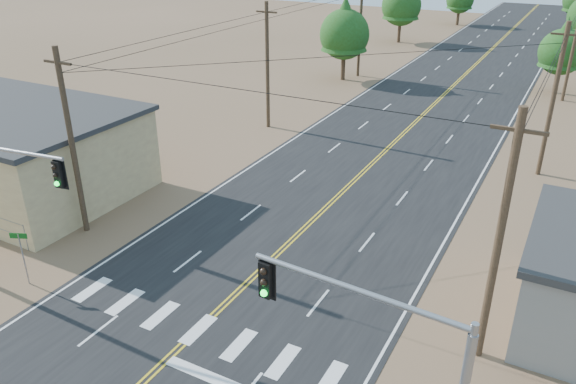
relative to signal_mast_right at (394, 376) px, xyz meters
The scene contains 12 objects.
road 27.94m from the signal_mast_right, 109.78° to the left, with size 15.00×200.00×0.02m, color black.
utility_pole_left_near 21.32m from the signal_mast_right, 158.30° to the left, with size 1.80×0.30×10.00m.
utility_pole_left_mid 34.20m from the signal_mast_right, 125.39° to the left, with size 1.80×0.30×10.00m.
utility_pole_left_far 51.82m from the signal_mast_right, 112.47° to the left, with size 1.80×0.30×10.00m.
utility_pole_right_near 7.97m from the signal_mast_right, 81.40° to the left, with size 1.80×0.30×10.00m.
utility_pole_right_mid 27.91m from the signal_mast_right, 87.55° to the left, with size 1.80×0.30×10.00m.
utility_pole_right_far 47.90m from the signal_mast_right, 88.57° to the left, with size 1.80×0.30×10.00m.
signal_mast_right is the anchor object (origin of this frame).
street_sign 18.76m from the signal_mast_right, behind, with size 0.74×0.36×2.70m.
tree_left_near 49.96m from the signal_mast_right, 114.37° to the left, with size 5.26×5.26×8.76m.
tree_left_mid 72.84m from the signal_mast_right, 107.67° to the left, with size 5.50×5.50×9.16m.
tree_right_near 50.51m from the signal_mast_right, 89.75° to the left, with size 4.43×4.43×7.38m.
Camera 1 is at (12.03, -6.58, 15.11)m, focal length 35.00 mm.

